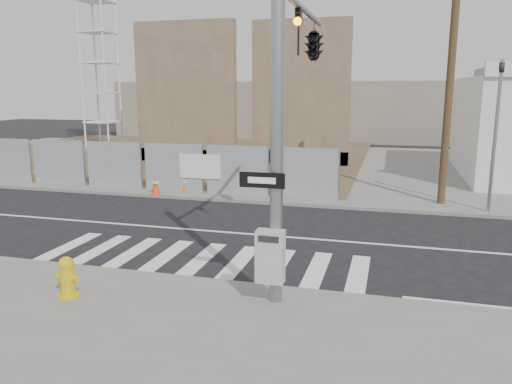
% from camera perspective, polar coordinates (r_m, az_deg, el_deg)
% --- Properties ---
extents(ground, '(100.00, 100.00, 0.00)m').
position_cam_1_polar(ground, '(15.41, -2.76, -4.68)').
color(ground, black).
rests_on(ground, ground).
extents(sidewalk_far, '(50.00, 20.00, 0.12)m').
position_cam_1_polar(sidewalk_far, '(28.75, 5.94, 3.02)').
color(sidewalk_far, slate).
rests_on(sidewalk_far, ground).
extents(signal_pole, '(0.96, 5.87, 7.00)m').
position_cam_1_polar(signal_pole, '(12.20, 5.44, 13.72)').
color(signal_pole, gray).
rests_on(signal_pole, sidewalk_near).
extents(far_signal_pole, '(0.16, 0.20, 5.60)m').
position_cam_1_polar(far_signal_pole, '(18.97, 25.85, 7.93)').
color(far_signal_pole, gray).
rests_on(far_signal_pole, sidewalk_far).
extents(chain_link_fence, '(24.60, 0.04, 2.00)m').
position_cam_1_polar(chain_link_fence, '(24.23, -21.99, 3.17)').
color(chain_link_fence, gray).
rests_on(chain_link_fence, sidewalk_far).
extents(concrete_wall_left, '(6.00, 1.30, 8.00)m').
position_cam_1_polar(concrete_wall_left, '(29.54, -7.94, 9.67)').
color(concrete_wall_left, brown).
rests_on(concrete_wall_left, sidewalk_far).
extents(concrete_wall_right, '(5.50, 1.30, 8.00)m').
position_cam_1_polar(concrete_wall_right, '(28.61, 5.10, 9.67)').
color(concrete_wall_right, brown).
rests_on(concrete_wall_right, sidewalk_far).
extents(crane_tower, '(2.60, 2.60, 18.15)m').
position_cam_1_polar(crane_tower, '(37.03, -17.72, 18.38)').
color(crane_tower, slate).
rests_on(crane_tower, sidewalk_far).
extents(utility_pole_right, '(1.60, 0.28, 10.00)m').
position_cam_1_polar(utility_pole_right, '(19.66, 21.42, 13.41)').
color(utility_pole_right, brown).
rests_on(utility_pole_right, sidewalk_far).
extents(fire_hydrant, '(0.57, 0.57, 0.86)m').
position_cam_1_polar(fire_hydrant, '(11.10, -20.77, -9.06)').
color(fire_hydrant, gold).
rests_on(fire_hydrant, sidewalk_near).
extents(traffic_cone_b, '(0.38, 0.38, 0.69)m').
position_cam_1_polar(traffic_cone_b, '(25.52, -23.77, 1.91)').
color(traffic_cone_b, orange).
rests_on(traffic_cone_b, sidewalk_far).
extents(traffic_cone_c, '(0.47, 0.47, 0.74)m').
position_cam_1_polar(traffic_cone_c, '(20.86, -11.41, 0.78)').
color(traffic_cone_c, '#FF400D').
rests_on(traffic_cone_c, sidewalk_far).
extents(traffic_cone_d, '(0.38, 0.38, 0.62)m').
position_cam_1_polar(traffic_cone_d, '(21.21, -8.07, 0.90)').
color(traffic_cone_d, '#DA5B0B').
rests_on(traffic_cone_d, sidewalk_far).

